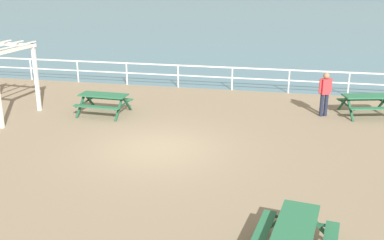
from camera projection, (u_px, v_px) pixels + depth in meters
name	position (u px, v px, depth m)	size (l,w,h in m)	color
ground_plane	(158.00, 151.00, 13.92)	(30.00, 24.00, 0.20)	gray
sea_band	(265.00, 13.00, 62.91)	(142.00, 90.00, 0.01)	teal
seaward_railing	(205.00, 72.00, 20.85)	(23.07, 0.07, 1.08)	white
picnic_table_near_left	(295.00, 234.00, 8.23)	(1.77, 2.00, 0.80)	#286B47
picnic_table_mid_centre	(104.00, 99.00, 17.09)	(1.86, 1.61, 0.80)	#286B47
picnic_table_far_right	(367.00, 100.00, 16.94)	(2.13, 1.92, 0.80)	#286B47
visitor	(325.00, 92.00, 16.73)	(0.48, 0.35, 1.66)	#1E2338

